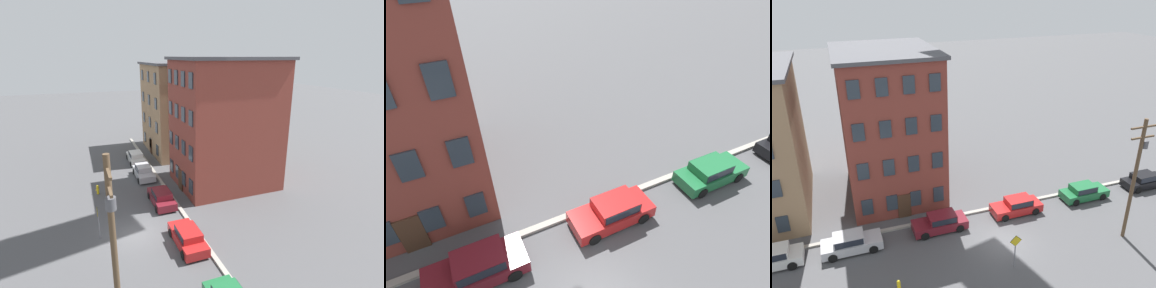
# 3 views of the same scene
# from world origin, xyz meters

# --- Properties ---
(kerb_strip) EXTENTS (56.00, 0.36, 0.16)m
(kerb_strip) POSITION_xyz_m (0.00, 4.50, 0.08)
(kerb_strip) COLOR #9E998E
(kerb_strip) RESTS_ON ground_plane
(car_maroon) EXTENTS (4.40, 1.92, 1.43)m
(car_maroon) POSITION_xyz_m (-4.17, 3.22, 0.75)
(car_maroon) COLOR maroon
(car_maroon) RESTS_ON ground_plane
(car_red) EXTENTS (4.40, 1.92, 1.43)m
(car_red) POSITION_xyz_m (2.78, 3.29, 0.75)
(car_red) COLOR #B21E1E
(car_red) RESTS_ON ground_plane
(car_green) EXTENTS (4.40, 1.92, 1.43)m
(car_green) POSITION_xyz_m (9.68, 3.28, 0.75)
(car_green) COLOR #1E6638
(car_green) RESTS_ON ground_plane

